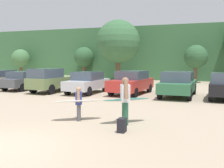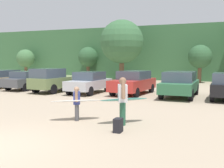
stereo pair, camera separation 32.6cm
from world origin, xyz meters
name	(u,v)px [view 2 (the right image)]	position (x,y,z in m)	size (l,w,h in m)	color
hillside_ridge	(169,54)	(0.00, 31.20, 3.18)	(108.00, 12.00, 6.35)	#38663D
tree_ridge_back	(26,59)	(-17.70, 23.58, 2.55)	(2.38, 2.38, 3.77)	brown
tree_left	(88,57)	(-8.81, 24.25, 2.70)	(2.44, 2.44, 3.95)	brown
tree_center_left	(122,42)	(-3.64, 21.91, 4.30)	(4.68, 4.68, 6.66)	brown
tree_far_left	(200,57)	(4.36, 23.23, 2.66)	(2.39, 2.39, 3.89)	brown
parked_car_tan	(3,78)	(-10.96, 12.23, 0.80)	(2.03, 4.79, 1.49)	tan
parked_car_dark_gray	(31,79)	(-8.16, 12.30, 0.77)	(2.30, 4.92, 1.44)	#4C4F54
parked_car_olive_green	(56,80)	(-5.21, 11.37, 0.87)	(2.21, 4.84, 1.72)	#6B7F4C
parked_car_silver	(89,82)	(-2.53, 11.45, 0.78)	(1.96, 4.12, 1.51)	silver
parked_car_red	(133,82)	(0.50, 12.07, 0.82)	(2.35, 4.50, 1.59)	#B72D28
parked_car_forest_green	(180,83)	(3.64, 11.71, 0.85)	(2.10, 4.68, 1.60)	#2D6642
person_adult	(123,98)	(2.50, 3.71, 0.96)	(0.46, 0.77, 1.70)	#26593F
person_child	(77,101)	(0.66, 3.69, 0.74)	(0.35, 0.52, 1.30)	#4C4C51
surfboard_teal	(124,100)	(2.52, 3.83, 0.88)	(1.72, 1.51, 0.21)	teal
surfboard_white	(76,101)	(0.65, 3.69, 0.75)	(1.96, 1.50, 0.18)	white
backpack_dropped	(118,125)	(2.70, 2.65, 0.22)	(0.24, 0.34, 0.45)	black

